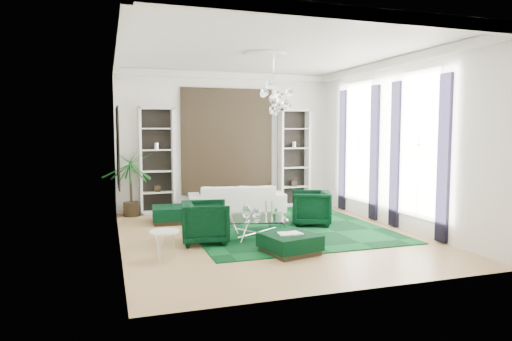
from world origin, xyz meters
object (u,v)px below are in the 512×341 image
object	(u,v)px
armchair_right	(311,208)
palm	(131,174)
ottoman_side	(171,215)
side_table	(165,245)
armchair_left	(206,222)
ottoman_front	(290,244)
coffee_table	(257,227)
sofa	(237,199)

from	to	relation	value
armchair_right	palm	distance (m)	4.65
ottoman_side	palm	distance (m)	1.70
side_table	palm	bearing A→B (deg)	94.50
ottoman_side	palm	xyz separation A→B (m)	(-0.86, 1.15, 0.90)
armchair_right	palm	size ratio (longest dim) A/B	0.40
armchair_left	palm	distance (m)	3.63
armchair_left	ottoman_side	xyz separation A→B (m)	(-0.37, 2.19, -0.22)
armchair_right	ottoman_front	bearing A→B (deg)	-11.45
armchair_left	ottoman_side	size ratio (longest dim) A/B	1.04
armchair_right	coffee_table	size ratio (longest dim) A/B	0.74
armchair_right	side_table	xyz separation A→B (m)	(-3.57, -1.81, -0.16)
armchair_right	ottoman_side	size ratio (longest dim) A/B	1.01
armchair_right	palm	world-z (taller)	palm
palm	sofa	bearing A→B (deg)	-6.88
ottoman_side	palm	world-z (taller)	palm
armchair_left	coffee_table	bearing A→B (deg)	-71.96
sofa	palm	bearing A→B (deg)	0.86
ottoman_front	coffee_table	bearing A→B (deg)	95.56
ottoman_side	ottoman_front	xyz separation A→B (m)	(1.64, -3.41, -0.02)
ottoman_side	armchair_left	bearing A→B (deg)	-80.39
side_table	ottoman_side	bearing A→B (deg)	80.34
ottoman_side	side_table	xyz separation A→B (m)	(-0.53, -3.09, 0.05)
palm	coffee_table	bearing A→B (deg)	-53.08
sofa	side_table	bearing A→B (deg)	66.52
coffee_table	palm	size ratio (longest dim) A/B	0.54
sofa	side_table	world-z (taller)	sofa
ottoman_side	ottoman_front	size ratio (longest dim) A/B	0.99
coffee_table	side_table	xyz separation A→B (m)	(-2.03, -1.10, 0.04)
armchair_right	ottoman_front	world-z (taller)	armchair_right
sofa	ottoman_front	bearing A→B (deg)	94.93
sofa	ottoman_front	size ratio (longest dim) A/B	2.89
coffee_table	ottoman_front	world-z (taller)	coffee_table
armchair_right	ottoman_side	distance (m)	3.31
armchair_left	ottoman_front	distance (m)	1.78
ottoman_side	ottoman_front	world-z (taller)	ottoman_side
armchair_right	ottoman_side	bearing A→B (deg)	-90.91
side_table	palm	size ratio (longest dim) A/B	0.23
armchair_left	ottoman_front	bearing A→B (deg)	-126.08
ottoman_side	ottoman_front	distance (m)	3.79
coffee_table	ottoman_front	size ratio (longest dim) A/B	1.34
coffee_table	palm	world-z (taller)	palm
coffee_table	sofa	bearing A→B (deg)	82.98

